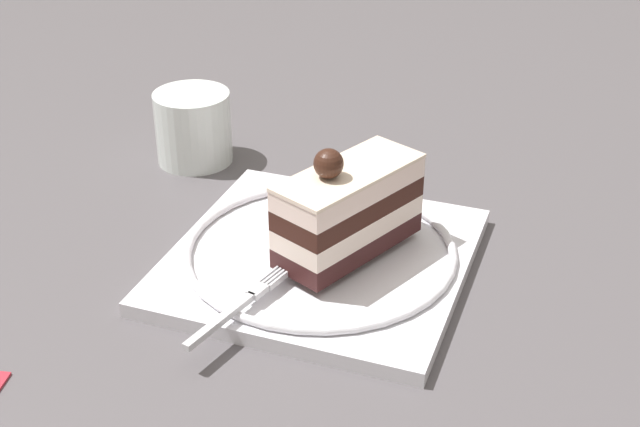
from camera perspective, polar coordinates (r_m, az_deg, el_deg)
The scene contains 5 objects.
ground_plane at distance 0.72m, azimuth 1.95°, elevation -2.86°, with size 2.40×2.40×0.00m, color #534F53.
dessert_plate at distance 0.71m, azimuth 0.00°, elevation -2.81°, with size 0.28×0.28×0.02m.
cake_slice at distance 0.68m, azimuth 1.46°, elevation 0.33°, with size 0.11×0.13×0.09m.
fork at distance 0.64m, azimuth -5.05°, elevation -5.80°, with size 0.06×0.11×0.00m.
drink_glass_near at distance 0.88m, azimuth -8.23°, elevation 5.41°, with size 0.07×0.07×0.07m.
Camera 1 is at (0.06, -0.61, 0.39)m, focal length 49.16 mm.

